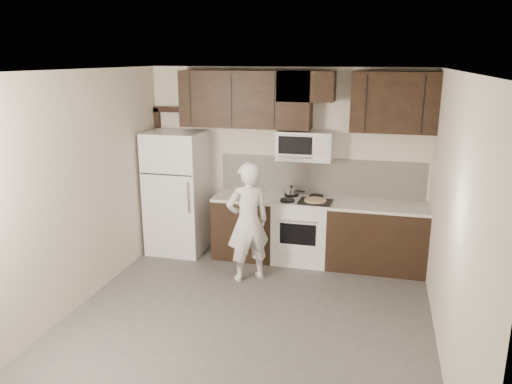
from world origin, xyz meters
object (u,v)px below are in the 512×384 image
at_px(refrigerator, 177,192).
at_px(person, 248,222).
at_px(microwave, 305,145).
at_px(stove, 301,230).

xyz_separation_m(refrigerator, person, (1.28, -0.74, -0.11)).
distance_m(microwave, person, 1.37).
xyz_separation_m(stove, microwave, (-0.00, 0.12, 1.19)).
distance_m(stove, person, 1.02).
bearing_deg(microwave, refrigerator, -174.85).
height_order(microwave, person, microwave).
bearing_deg(refrigerator, stove, 1.51).
bearing_deg(stove, refrigerator, -178.49).
bearing_deg(person, refrigerator, -65.65).
relative_size(stove, refrigerator, 0.52).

